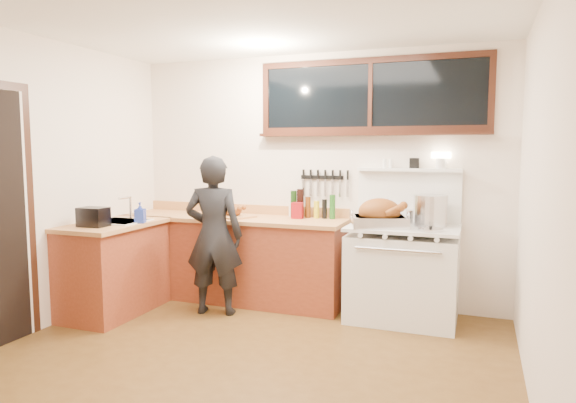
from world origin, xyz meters
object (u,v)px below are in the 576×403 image
at_px(roast_turkey, 380,215).
at_px(vintage_stove, 403,271).
at_px(man, 214,235).
at_px(cutting_board, 233,212).

bearing_deg(roast_turkey, vintage_stove, 31.77).
height_order(man, cutting_board, man).
relative_size(man, cutting_board, 3.02).
bearing_deg(vintage_stove, cutting_board, -179.52).
xyz_separation_m(man, cutting_board, (-0.02, 0.45, 0.18)).
xyz_separation_m(man, roast_turkey, (1.56, 0.34, 0.23)).
height_order(vintage_stove, roast_turkey, vintage_stove).
relative_size(vintage_stove, roast_turkey, 2.69).
bearing_deg(cutting_board, man, -88.05).
bearing_deg(vintage_stove, man, -165.34).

